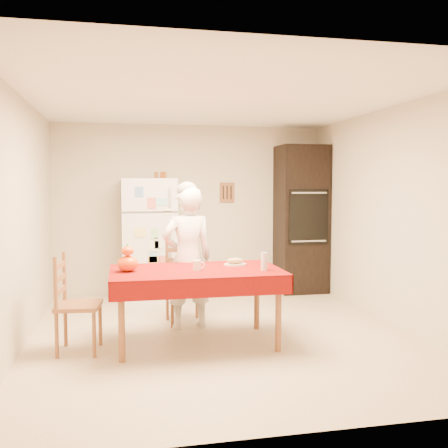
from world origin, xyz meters
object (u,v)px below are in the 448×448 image
object	(u,v)px
chair_left	(72,300)
coffee_mug	(197,265)
pumpkin_lower	(128,264)
seated_woman	(188,258)
refrigerator	(149,239)
bread_plate	(235,265)
dining_table	(196,276)
chair_far	(184,279)
wine_glass	(264,261)
oven_cabinet	(301,219)

from	to	relation	value
chair_left	coffee_mug	xyz separation A→B (m)	(1.20, -0.06, 0.30)
chair_left	pumpkin_lower	xyz separation A→B (m)	(0.53, 0.02, 0.33)
chair_left	seated_woman	xyz separation A→B (m)	(1.20, 0.59, 0.29)
refrigerator	coffee_mug	world-z (taller)	refrigerator
bread_plate	dining_table	bearing A→B (deg)	-159.48
chair_far	refrigerator	bearing A→B (deg)	100.03
chair_left	wine_glass	distance (m)	1.90
chair_far	coffee_mug	distance (m)	0.98
oven_cabinet	wine_glass	xyz separation A→B (m)	(-1.28, -2.40, -0.25)
seated_woman	bread_plate	size ratio (longest dim) A/B	6.61
chair_far	pumpkin_lower	distance (m)	1.12
seated_woman	dining_table	bearing A→B (deg)	82.31
refrigerator	oven_cabinet	bearing A→B (deg)	1.18
oven_cabinet	chair_left	xyz separation A→B (m)	(-3.14, -2.22, -0.59)
oven_cabinet	wine_glass	world-z (taller)	oven_cabinet
refrigerator	chair_left	distance (m)	2.36
coffee_mug	chair_far	bearing A→B (deg)	91.20
pumpkin_lower	seated_woman	bearing A→B (deg)	40.81
dining_table	seated_woman	distance (m)	0.60
refrigerator	chair_left	bearing A→B (deg)	-111.53
oven_cabinet	chair_far	size ratio (longest dim) A/B	2.32
oven_cabinet	dining_table	size ratio (longest dim) A/B	1.29
seated_woman	pumpkin_lower	xyz separation A→B (m)	(-0.66, -0.57, 0.05)
refrigerator	coffee_mug	xyz separation A→B (m)	(0.35, -2.23, -0.04)
bread_plate	oven_cabinet	bearing A→B (deg)	53.91
wine_glass	chair_left	bearing A→B (deg)	174.45
oven_cabinet	seated_woman	distance (m)	2.55
coffee_mug	bread_plate	size ratio (longest dim) A/B	0.42
chair_left	coffee_mug	distance (m)	1.24
seated_woman	coffee_mug	distance (m)	0.65
wine_glass	dining_table	bearing A→B (deg)	164.28
seated_woman	wine_glass	xyz separation A→B (m)	(0.67, -0.77, 0.06)
chair_far	pumpkin_lower	size ratio (longest dim) A/B	4.59
oven_cabinet	bread_plate	xyz separation A→B (m)	(-1.49, -2.05, -0.33)
oven_cabinet	coffee_mug	bearing A→B (deg)	-130.31
dining_table	bread_plate	xyz separation A→B (m)	(0.44, 0.16, 0.08)
dining_table	chair_left	bearing A→B (deg)	-179.82
refrigerator	bread_plate	world-z (taller)	refrigerator
pumpkin_lower	wine_glass	distance (m)	1.34
coffee_mug	wine_glass	xyz separation A→B (m)	(0.66, -0.12, 0.04)
dining_table	oven_cabinet	bearing A→B (deg)	48.88
dining_table	chair_far	bearing A→B (deg)	91.26
dining_table	coffee_mug	size ratio (longest dim) A/B	17.00
refrigerator	chair_left	xyz separation A→B (m)	(-0.86, -2.17, -0.34)
chair_far	seated_woman	size ratio (longest dim) A/B	0.60
pumpkin_lower	bread_plate	bearing A→B (deg)	7.69
chair_far	chair_left	size ratio (longest dim) A/B	1.00
dining_table	pumpkin_lower	world-z (taller)	pumpkin_lower
pumpkin_lower	wine_glass	xyz separation A→B (m)	(1.33, -0.20, 0.01)
seated_woman	bread_plate	distance (m)	0.62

